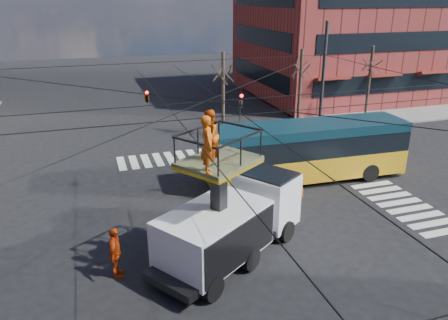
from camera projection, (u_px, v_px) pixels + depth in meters
The scene contains 12 objects.
ground at pixel (207, 238), 18.45m from camera, with size 120.00×120.00×0.00m, color black.
sidewalk_ne at pixel (354, 98), 43.10m from camera, with size 18.00×18.00×0.12m, color slate.
crosswalks at pixel (207, 238), 18.44m from camera, with size 22.40×22.40×0.02m, color silver, non-canonical shape.
building_ne at pixel (353, 23), 43.57m from camera, with size 20.06×16.06×14.00m.
overhead_network at pixel (201, 139), 17.26m from camera, with size 24.24×24.24×8.00m.
tree_a at pixel (223, 72), 30.25m from camera, with size 2.00×2.00×6.00m.
tree_b at pixel (301, 68), 31.96m from camera, with size 2.00×2.00×6.00m.
tree_c at pixel (371, 64), 33.66m from camera, with size 2.00×2.00×6.00m.
utility_truck at pixel (232, 208), 16.61m from camera, with size 7.09×5.83×6.17m.
city_bus at pixel (307, 150), 23.74m from camera, with size 11.10×2.96×3.20m.
worker_ground at pixel (115, 253), 15.62m from camera, with size 1.16×0.48×1.97m, color #CE3F0D.
flagger at pixel (296, 188), 21.25m from camera, with size 1.06×0.61×1.63m, color #D8460D.
Camera 1 is at (-4.20, -15.53, 9.65)m, focal length 35.00 mm.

